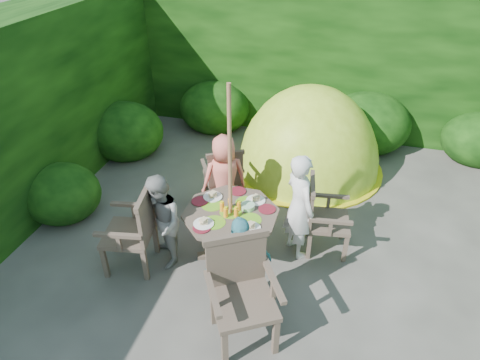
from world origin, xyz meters
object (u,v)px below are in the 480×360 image
(garden_chair_left, at_px, (135,229))
(child_back, at_px, (225,178))
(dome_tent, at_px, (306,168))
(parasol_pole, at_px, (230,180))
(garden_chair_front, at_px, (241,290))
(patio_table, at_px, (231,219))
(child_right, at_px, (299,206))
(child_front, at_px, (239,266))
(garden_chair_back, at_px, (224,175))
(child_left, at_px, (161,222))
(garden_chair_right, at_px, (322,216))

(garden_chair_left, xyz_separation_m, child_back, (0.70, 1.17, 0.07))
(dome_tent, bearing_deg, child_back, -108.07)
(parasol_pole, height_order, dome_tent, parasol_pole)
(garden_chair_front, bearing_deg, patio_table, 80.76)
(child_right, height_order, dome_tent, dome_tent)
(child_right, distance_m, child_front, 1.13)
(garden_chair_left, height_order, child_back, child_back)
(garden_chair_left, xyz_separation_m, garden_chair_back, (0.59, 1.46, -0.07))
(parasol_pole, relative_size, dome_tent, 0.81)
(garden_chair_back, height_order, child_left, child_left)
(garden_chair_left, relative_size, child_left, 0.86)
(parasol_pole, relative_size, garden_chair_front, 2.08)
(patio_table, distance_m, child_front, 0.80)
(patio_table, xyz_separation_m, dome_tent, (0.60, 2.30, -0.56))
(garden_chair_front, bearing_deg, dome_tent, 55.90)
(garden_chair_right, bearing_deg, parasol_pole, 105.33)
(patio_table, distance_m, child_right, 0.81)
(patio_table, height_order, child_front, child_front)
(child_back, distance_m, child_front, 1.60)
(child_left, height_order, dome_tent, dome_tent)
(garden_chair_right, xyz_separation_m, garden_chair_back, (-1.42, 0.59, -0.03))
(child_front, bearing_deg, child_back, 77.25)
(patio_table, distance_m, garden_chair_front, 1.09)
(patio_table, relative_size, parasol_pole, 0.67)
(patio_table, height_order, dome_tent, dome_tent)
(child_left, xyz_separation_m, child_front, (1.04, -0.44, 0.01))
(patio_table, height_order, garden_chair_front, garden_chair_front)
(child_left, bearing_deg, garden_chair_front, 22.10)
(garden_chair_back, bearing_deg, child_left, 45.89)
(garden_chair_right, relative_size, garden_chair_front, 0.87)
(garden_chair_front, bearing_deg, child_front, 78.97)
(child_left, height_order, child_front, child_front)
(dome_tent, bearing_deg, child_left, -105.23)
(garden_chair_back, bearing_deg, child_right, 117.77)
(patio_table, height_order, child_left, child_left)
(garden_chair_right, distance_m, dome_tent, 1.97)
(garden_chair_front, height_order, dome_tent, dome_tent)
(garden_chair_left, bearing_deg, dome_tent, 139.21)
(child_back, bearing_deg, garden_chair_back, -101.87)
(patio_table, relative_size, garden_chair_right, 1.61)
(patio_table, xyz_separation_m, garden_chair_left, (-1.01, -0.44, -0.02))
(garden_chair_front, distance_m, child_left, 1.34)
(child_front, relative_size, dome_tent, 0.44)
(child_right, bearing_deg, patio_table, 72.47)
(garden_chair_left, height_order, child_left, child_left)
(patio_table, relative_size, garden_chair_front, 1.40)
(child_right, distance_m, dome_tent, 2.11)
(garden_chair_front, height_order, child_front, child_front)
(garden_chair_right, distance_m, child_right, 0.35)
(patio_table, xyz_separation_m, child_right, (0.74, 0.30, 0.12))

